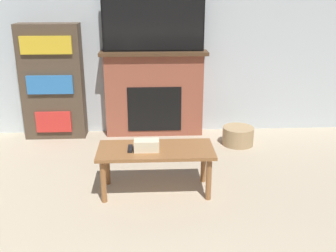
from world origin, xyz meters
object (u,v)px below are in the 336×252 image
coffee_table (156,155)px  storage_basket (238,136)px  tv (153,22)px  bookshelf (53,82)px  fireplace (154,93)px

coffee_table → storage_basket: 1.52m
tv → storage_basket: (0.99, -0.40, -1.30)m
tv → bookshelf: tv is taller
tv → coffee_table: size_ratio=1.16×
storage_basket → bookshelf: bearing=169.9°
coffee_table → storage_basket: size_ratio=2.82×
tv → fireplace: bearing=90.0°
coffee_table → bookshelf: (-1.23, 1.51, 0.33)m
tv → bookshelf: size_ratio=0.87×
fireplace → storage_basket: (0.99, -0.42, -0.43)m
bookshelf → fireplace: bearing=1.1°
fireplace → bookshelf: bookshelf is taller
tv → storage_basket: 1.68m
coffee_table → bookshelf: bookshelf is taller
fireplace → coffee_table: bearing=-90.5°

